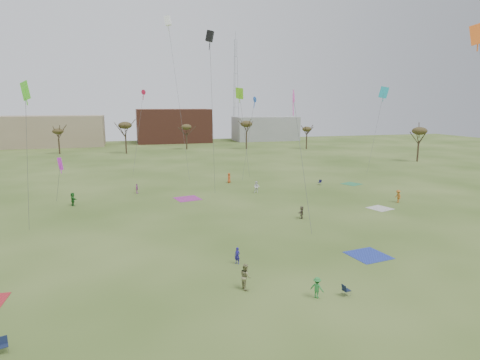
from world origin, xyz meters
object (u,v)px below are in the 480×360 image
object	(u,v)px
camp_chair_left	(3,348)
camp_chair_center	(346,292)
flyer_near_center	(317,288)
camp_chair_right	(320,183)
flyer_near_right	(237,256)
radio_tower	(236,90)

from	to	relation	value
camp_chair_left	camp_chair_center	world-z (taller)	same
flyer_near_center	camp_chair_right	world-z (taller)	flyer_near_center
camp_chair_center	flyer_near_right	bearing A→B (deg)	29.81
flyer_near_right	radio_tower	size ratio (longest dim) A/B	0.04
camp_chair_center	camp_chair_right	size ratio (longest dim) A/B	1.00
camp_chair_center	radio_tower	world-z (taller)	radio_tower
camp_chair_left	camp_chair_right	bearing A→B (deg)	27.43
flyer_near_center	radio_tower	world-z (taller)	radio_tower
flyer_near_right	camp_chair_center	distance (m)	9.91
flyer_near_right	camp_chair_right	bearing A→B (deg)	102.34
camp_chair_left	radio_tower	xyz separation A→B (m)	(48.88, 131.45, 18.95)
radio_tower	flyer_near_center	bearing A→B (deg)	-102.61
camp_chair_left	camp_chair_right	xyz separation A→B (m)	(38.85, 38.67, 0.00)
camp_chair_center	camp_chair_right	distance (m)	41.39
flyer_near_center	camp_chair_left	xyz separation A→B (m)	(-19.73, -1.18, -0.51)
radio_tower	flyer_near_right	bearing A→B (deg)	-105.04
camp_chair_left	camp_chair_right	distance (m)	54.81
flyer_near_center	flyer_near_right	size ratio (longest dim) A/B	1.05
flyer_near_center	radio_tower	distance (m)	134.76
flyer_near_center	camp_chair_right	distance (m)	42.08
flyer_near_center	camp_chair_left	world-z (taller)	flyer_near_center
camp_chair_right	radio_tower	bearing A→B (deg)	143.35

